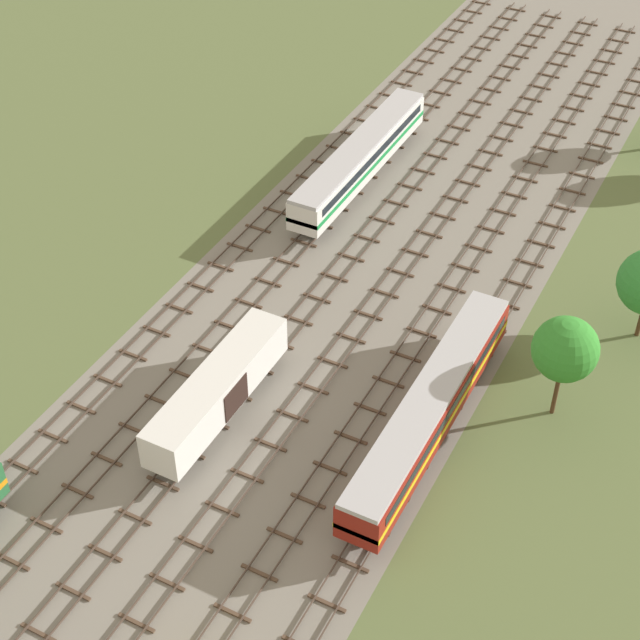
# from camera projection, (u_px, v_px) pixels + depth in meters

# --- Properties ---
(ground_plane) EXTENTS (480.00, 480.00, 0.00)m
(ground_plane) POSITION_uv_depth(u_px,v_px,m) (328.00, 326.00, 74.17)
(ground_plane) COLOR #5B6B3D
(ballast_bed) EXTENTS (25.99, 176.00, 0.01)m
(ballast_bed) POSITION_uv_depth(u_px,v_px,m) (328.00, 326.00, 74.17)
(ballast_bed) COLOR gray
(ballast_bed) RESTS_ON ground
(track_far_left) EXTENTS (2.40, 126.00, 0.29)m
(track_far_left) POSITION_uv_depth(u_px,v_px,m) (211.00, 276.00, 78.63)
(track_far_left) COLOR #47382D
(track_far_left) RESTS_ON ground
(track_left) EXTENTS (2.40, 126.00, 0.29)m
(track_left) POSITION_uv_depth(u_px,v_px,m) (258.00, 292.00, 77.08)
(track_left) COLOR #47382D
(track_left) RESTS_ON ground
(track_centre_left) EXTENTS (2.40, 126.00, 0.29)m
(track_centre_left) POSITION_uv_depth(u_px,v_px,m) (308.00, 308.00, 75.53)
(track_centre_left) COLOR #47382D
(track_centre_left) RESTS_ON ground
(track_centre) EXTENTS (2.40, 126.00, 0.29)m
(track_centre) POSITION_uv_depth(u_px,v_px,m) (360.00, 326.00, 73.98)
(track_centre) COLOR #47382D
(track_centre) RESTS_ON ground
(track_centre_right) EXTENTS (2.40, 126.00, 0.29)m
(track_centre_right) POSITION_uv_depth(u_px,v_px,m) (414.00, 344.00, 72.43)
(track_centre_right) COLOR #47382D
(track_centre_right) RESTS_ON ground
(track_right) EXTENTS (2.40, 126.00, 0.29)m
(track_right) POSITION_uv_depth(u_px,v_px,m) (470.00, 362.00, 70.88)
(track_right) COLOR #47382D
(track_right) RESTS_ON ground
(freight_boxcar_centre_left_mid) EXTENTS (2.87, 14.00, 3.60)m
(freight_boxcar_centre_left_mid) POSITION_uv_depth(u_px,v_px,m) (218.00, 390.00, 65.44)
(freight_boxcar_centre_left_mid) COLOR white
(freight_boxcar_centre_left_mid) RESTS_ON ground
(passenger_coach_right_midfar) EXTENTS (2.96, 22.00, 3.80)m
(passenger_coach_right_midfar) POSITION_uv_depth(u_px,v_px,m) (430.00, 408.00, 63.92)
(passenger_coach_right_midfar) COLOR maroon
(passenger_coach_right_midfar) RESTS_ON ground
(passenger_coach_left_far) EXTENTS (2.96, 22.00, 3.80)m
(passenger_coach_left_far) POSITION_uv_depth(u_px,v_px,m) (360.00, 157.00, 87.78)
(passenger_coach_left_far) COLOR white
(passenger_coach_left_far) RESTS_ON ground
(lineside_tree_1) EXTENTS (4.39, 4.39, 7.96)m
(lineside_tree_1) POSITION_uv_depth(u_px,v_px,m) (565.00, 349.00, 63.57)
(lineside_tree_1) COLOR #4C331E
(lineside_tree_1) RESTS_ON ground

